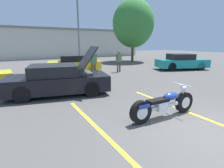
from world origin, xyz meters
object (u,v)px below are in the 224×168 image
Objects in this scene: parked_car_right_row at (182,62)px; parked_car_mid_row at (74,64)px; light_pole at (79,23)px; spectator_near_motorcycle at (119,60)px; show_car_hood_open at (58,80)px; spectator_by_show_car at (94,61)px; motorcycle at (164,104)px; tree_background at (133,24)px.

parked_car_right_row is 1.07× the size of parked_car_mid_row.
light_pole reaches higher than parked_car_right_row.
spectator_near_motorcycle is (-5.46, 1.50, 0.33)m from parked_car_right_row.
spectator_by_show_car is (3.05, 3.01, 0.42)m from show_car_hood_open.
light_pole is 16.11m from motorcycle.
light_pole is 9.03m from spectator_by_show_car.
parked_car_mid_row is (2.62, 5.95, -0.04)m from show_car_hood_open.
parked_car_right_row is at bearing -11.48° from parked_car_mid_row.
parked_car_mid_row is at bearing 98.43° from spectator_by_show_car.
parked_car_right_row is at bearing -55.70° from light_pole.
light_pole is 6.51m from tree_background.
spectator_by_show_car is (0.44, -2.94, 0.46)m from parked_car_mid_row.
spectator_near_motorcycle is at bearing -85.65° from light_pole.
parked_car_mid_row is 2.63× the size of spectator_near_motorcycle.
show_car_hood_open reaches higher than spectator_by_show_car.
tree_background is at bearing 106.89° from parked_car_right_row.
spectator_by_show_car is at bearing -69.96° from parked_car_mid_row.
light_pole is 1.72× the size of show_car_hood_open.
tree_background is at bearing 40.09° from spectator_by_show_car.
tree_background reaches higher than spectator_near_motorcycle.
show_car_hood_open is 6.79m from spectator_near_motorcycle.
light_pole is 4.49× the size of spectator_by_show_car.
spectator_by_show_car is (-8.38, -7.05, -3.45)m from tree_background.
light_pole is at bearing 170.11° from tree_background.
light_pole reaches higher than parked_car_mid_row.
tree_background is at bearing 46.65° from spectator_near_motorcycle.
parked_car_right_row is 2.80× the size of spectator_near_motorcycle.
parked_car_mid_row is (-2.40, -5.23, -3.77)m from light_pole.
light_pole is at bearing 76.45° from spectator_by_show_car.
parked_car_mid_row is at bearing -114.69° from light_pole.
spectator_near_motorcycle is (3.37, 8.04, 0.56)m from motorcycle.
spectator_near_motorcycle is at bearing -133.35° from tree_background.
tree_background is 1.58× the size of show_car_hood_open.
tree_background reaches higher than show_car_hood_open.
spectator_near_motorcycle is 0.92× the size of spectator_by_show_car.
motorcycle is (-2.81, -15.36, -3.97)m from light_pole.
show_car_hood_open is at bearing -135.37° from spectator_by_show_car.
show_car_hood_open reaches higher than parked_car_mid_row.
parked_car_mid_row is (0.40, 10.13, 0.20)m from motorcycle.
tree_background is at bearing 36.62° from parked_car_mid_row.
motorcycle is at bearing -112.71° from spectator_near_motorcycle.
motorcycle is 1.51× the size of spectator_near_motorcycle.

